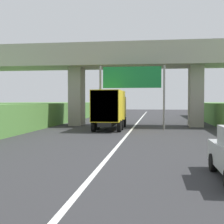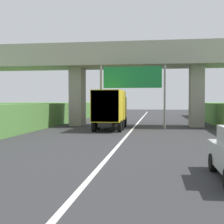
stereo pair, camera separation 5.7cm
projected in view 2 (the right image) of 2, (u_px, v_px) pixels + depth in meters
lane_centre_stripe at (129, 133)px, 24.66m from camera, size 0.20×100.02×0.01m
overpass_bridge at (135, 65)px, 31.87m from camera, size 40.00×4.80×8.20m
overhead_highway_sign at (132, 82)px, 27.97m from camera, size 5.88×0.18×5.70m
truck_yellow at (111, 108)px, 27.98m from camera, size 2.44×7.30×3.44m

